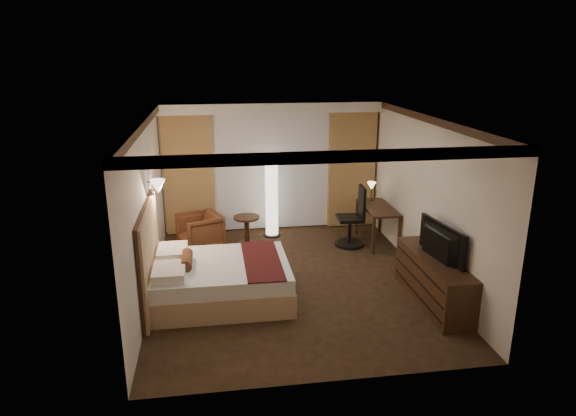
{
  "coord_description": "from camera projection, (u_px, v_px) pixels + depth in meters",
  "views": [
    {
      "loc": [
        -1.23,
        -7.71,
        3.68
      ],
      "look_at": [
        0.0,
        0.4,
        1.15
      ],
      "focal_mm": 32.0,
      "sensor_mm": 36.0,
      "label": 1
    }
  ],
  "objects": [
    {
      "name": "television",
      "position": [
        436.0,
        237.0,
        7.52
      ],
      "size": [
        0.8,
        1.21,
        0.15
      ],
      "primitive_type": "imported",
      "rotation": [
        0.0,
        0.0,
        1.71
      ],
      "color": "black",
      "rests_on": "dresser"
    },
    {
      "name": "side_table",
      "position": [
        247.0,
        230.0,
        10.12
      ],
      "size": [
        0.51,
        0.51,
        0.56
      ],
      "primitive_type": null,
      "color": "black",
      "rests_on": "floor"
    },
    {
      "name": "bed",
      "position": [
        222.0,
        281.0,
        7.85
      ],
      "size": [
        2.07,
        1.61,
        0.6
      ],
      "primitive_type": null,
      "color": "white",
      "rests_on": "floor"
    },
    {
      "name": "armchair",
      "position": [
        200.0,
        230.0,
        9.84
      ],
      "size": [
        0.91,
        0.94,
        0.76
      ],
      "primitive_type": "imported",
      "rotation": [
        0.0,
        0.0,
        -1.21
      ],
      "color": "#452114",
      "rests_on": "floor"
    },
    {
      "name": "left_wall",
      "position": [
        146.0,
        210.0,
        7.83
      ],
      "size": [
        0.02,
        5.5,
        2.7
      ],
      "primitive_type": "cube",
      "color": "beige",
      "rests_on": "floor"
    },
    {
      "name": "office_chair",
      "position": [
        350.0,
        216.0,
        9.94
      ],
      "size": [
        0.61,
        0.61,
        1.19
      ],
      "primitive_type": null,
      "rotation": [
        0.0,
        0.0,
        -0.06
      ],
      "color": "black",
      "rests_on": "floor"
    },
    {
      "name": "curtain_sheer",
      "position": [
        272.0,
        172.0,
        10.7
      ],
      "size": [
        2.48,
        0.04,
        2.45
      ],
      "primitive_type": "cube",
      "color": "silver",
      "rests_on": "back_wall"
    },
    {
      "name": "floor_lamp",
      "position": [
        272.0,
        198.0,
        10.4
      ],
      "size": [
        0.34,
        0.34,
        1.63
      ],
      "primitive_type": null,
      "color": "white",
      "rests_on": "floor"
    },
    {
      "name": "soffit",
      "position": [
        272.0,
        107.0,
        10.14
      ],
      "size": [
        4.5,
        0.5,
        0.2
      ],
      "primitive_type": "cube",
      "color": "white",
      "rests_on": "ceiling"
    },
    {
      "name": "dresser",
      "position": [
        434.0,
        280.0,
        7.72
      ],
      "size": [
        0.5,
        1.87,
        0.73
      ],
      "primitive_type": null,
      "color": "black",
      "rests_on": "floor"
    },
    {
      "name": "curtain_right_drape",
      "position": [
        351.0,
        170.0,
        10.89
      ],
      "size": [
        1.0,
        0.14,
        2.45
      ],
      "primitive_type": "cube",
      "color": "tan",
      "rests_on": "back_wall"
    },
    {
      "name": "headboard",
      "position": [
        150.0,
        257.0,
        7.57
      ],
      "size": [
        0.12,
        1.91,
        1.5
      ],
      "primitive_type": null,
      "color": "tan",
      "rests_on": "floor"
    },
    {
      "name": "curtain_left_drape",
      "position": [
        189.0,
        175.0,
        10.4
      ],
      "size": [
        1.0,
        0.14,
        2.45
      ],
      "primitive_type": "cube",
      "color": "tan",
      "rests_on": "back_wall"
    },
    {
      "name": "desk",
      "position": [
        377.0,
        225.0,
        10.14
      ],
      "size": [
        0.55,
        1.23,
        0.75
      ],
      "primitive_type": null,
      "color": "black",
      "rests_on": "floor"
    },
    {
      "name": "crown_molding",
      "position": [
        292.0,
        122.0,
        7.77
      ],
      "size": [
        4.5,
        5.5,
        0.12
      ],
      "primitive_type": null,
      "color": "black",
      "rests_on": "ceiling"
    },
    {
      "name": "wall_sconce",
      "position": [
        158.0,
        186.0,
        8.09
      ],
      "size": [
        0.24,
        0.24,
        0.24
      ],
      "primitive_type": null,
      "color": "white",
      "rests_on": "left_wall"
    },
    {
      "name": "right_wall",
      "position": [
        426.0,
        197.0,
        8.47
      ],
      "size": [
        0.02,
        5.5,
        2.7
      ],
      "primitive_type": "cube",
      "color": "beige",
      "rests_on": "floor"
    },
    {
      "name": "desk_lamp",
      "position": [
        371.0,
        192.0,
        10.42
      ],
      "size": [
        0.18,
        0.18,
        0.34
      ],
      "primitive_type": null,
      "color": "#FFD899",
      "rests_on": "desk"
    },
    {
      "name": "ceiling",
      "position": [
        292.0,
        118.0,
        7.75
      ],
      "size": [
        4.5,
        5.5,
        0.01
      ],
      "primitive_type": "cube",
      "color": "white",
      "rests_on": "back_wall"
    },
    {
      "name": "floor",
      "position": [
        292.0,
        281.0,
        8.55
      ],
      "size": [
        4.5,
        5.5,
        0.01
      ],
      "primitive_type": "cube",
      "color": "black",
      "rests_on": "ground"
    },
    {
      "name": "back_wall",
      "position": [
        271.0,
        166.0,
        10.75
      ],
      "size": [
        4.5,
        0.02,
        2.7
      ],
      "primitive_type": "cube",
      "color": "beige",
      "rests_on": "floor"
    }
  ]
}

